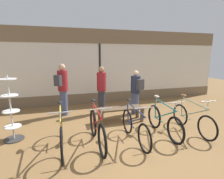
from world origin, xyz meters
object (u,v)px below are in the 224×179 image
bicycle_far_left (61,133)px  customer_by_window (63,88)px  bicycle_left (97,129)px  accessory_rack (11,114)px  customer_near_rack (136,91)px  bicycle_center (135,127)px  bicycle_far_right (192,119)px  customer_mid_floor (102,89)px  bicycle_right (164,121)px  display_bench (121,110)px

bicycle_far_left → customer_by_window: customer_by_window is taller
bicycle_left → accessory_rack: 2.17m
customer_near_rack → bicycle_left: bearing=-134.1°
bicycle_center → bicycle_far_right: bicycle_center is taller
bicycle_far_left → customer_mid_floor: (1.45, 2.28, 0.50)m
bicycle_left → bicycle_center: size_ratio=1.04×
accessory_rack → bicycle_right: bearing=-12.2°
bicycle_center → accessory_rack: size_ratio=1.02×
customer_near_rack → display_bench: bearing=-141.5°
bicycle_right → bicycle_far_right: bicycle_right is taller
customer_mid_floor → bicycle_far_right: bearing=-48.7°
bicycle_center → customer_mid_floor: customer_mid_floor is taller
bicycle_far_left → customer_near_rack: customer_near_rack is taller
bicycle_center → customer_near_rack: size_ratio=1.07×
bicycle_right → customer_near_rack: customer_near_rack is taller
customer_by_window → customer_near_rack: bearing=-12.4°
accessory_rack → bicycle_far_left: bearing=-35.9°
bicycle_center → accessory_rack: bearing=162.2°
bicycle_center → bicycle_far_left: bearing=177.1°
bicycle_center → bicycle_left: bearing=174.9°
bicycle_right → bicycle_center: bearing=-172.6°
customer_by_window → customer_mid_floor: bearing=-5.5°
display_bench → customer_near_rack: bearing=38.5°
bicycle_left → customer_by_window: 2.59m
customer_by_window → customer_mid_floor: 1.36m
bicycle_far_right → bicycle_center: bearing=-178.1°
display_bench → customer_mid_floor: 1.23m
bicycle_center → customer_by_window: bearing=123.3°
bicycle_center → display_bench: bearing=85.7°
bicycle_far_left → bicycle_right: (2.62, 0.03, -0.03)m
bicycle_left → display_bench: bearing=50.4°
bicycle_right → accessory_rack: 3.89m
bicycle_right → customer_mid_floor: (-1.17, 2.25, 0.53)m
customer_near_rack → customer_by_window: bearing=167.6°
bicycle_far_left → bicycle_left: (0.81, -0.00, -0.01)m
bicycle_far_left → customer_mid_floor: 2.75m
bicycle_left → customer_near_rack: (1.81, 1.86, 0.46)m
display_bench → customer_by_window: bearing=145.9°
bicycle_center → customer_near_rack: customer_near_rack is taller
bicycle_left → bicycle_right: bearing=1.1°
bicycle_center → customer_near_rack: bearing=65.6°
bicycle_right → accessory_rack: (-3.79, 0.82, 0.31)m
bicycle_left → customer_by_window: customer_by_window is taller
bicycle_far_right → customer_by_window: bearing=144.2°
bicycle_far_right → customer_mid_floor: bearing=131.3°
bicycle_center → accessory_rack: accessory_rack is taller
customer_by_window → bicycle_right: bearing=-43.3°
bicycle_left → display_bench: size_ratio=1.26×
customer_near_rack → bicycle_right: bearing=-89.9°
accessory_rack → customer_near_rack: (3.78, 1.01, 0.17)m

